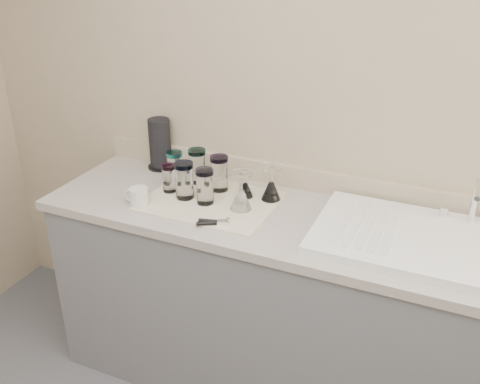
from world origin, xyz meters
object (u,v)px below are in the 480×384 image
at_px(goblet_front_left, 241,197).
at_px(tumbler_magenta, 169,178).
at_px(sink_unit, 427,241).
at_px(tumbler_purple, 219,173).
at_px(white_mug, 138,197).
at_px(tumbler_cyan, 197,166).
at_px(can_opener, 214,222).
at_px(goblet_back_right, 271,188).
at_px(goblet_back_left, 245,188).
at_px(tumbler_teal, 175,167).
at_px(tumbler_lavender, 205,186).
at_px(paper_towel_roll, 160,144).
at_px(tumbler_blue, 184,180).

bearing_deg(goblet_front_left, tumbler_magenta, 175.96).
relative_size(sink_unit, goblet_front_left, 5.04).
relative_size(tumbler_purple, white_mug, 1.42).
distance_m(tumbler_cyan, white_mug, 0.33).
relative_size(can_opener, white_mug, 1.14).
distance_m(tumbler_magenta, goblet_back_right, 0.45).
bearing_deg(goblet_back_left, can_opener, -93.24).
height_order(goblet_back_right, white_mug, goblet_back_right).
bearing_deg(tumbler_teal, tumbler_purple, 0.97).
xyz_separation_m(sink_unit, white_mug, (-1.15, -0.16, 0.02)).
height_order(sink_unit, goblet_front_left, sink_unit).
bearing_deg(tumbler_lavender, tumbler_magenta, 169.33).
height_order(goblet_back_left, can_opener, goblet_back_left).
height_order(tumbler_teal, tumbler_purple, tumbler_purple).
xyz_separation_m(tumbler_lavender, can_opener, (0.12, -0.15, -0.07)).
distance_m(tumbler_teal, goblet_back_left, 0.36).
bearing_deg(goblet_front_left, white_mug, -161.67).
relative_size(sink_unit, goblet_back_left, 6.71).
height_order(sink_unit, goblet_back_left, sink_unit).
bearing_deg(tumbler_purple, tumbler_teal, -179.03).
bearing_deg(paper_towel_roll, tumbler_cyan, -20.09).
relative_size(goblet_back_left, paper_towel_roll, 0.49).
relative_size(goblet_back_left, goblet_back_right, 0.81).
bearing_deg(tumbler_magenta, goblet_back_left, 14.94).
height_order(sink_unit, tumbler_lavender, sink_unit).
bearing_deg(can_opener, goblet_front_left, 74.89).
relative_size(sink_unit, paper_towel_roll, 3.32).
distance_m(tumbler_blue, tumbler_lavender, 0.10).
xyz_separation_m(goblet_back_left, goblet_front_left, (0.03, -0.11, 0.01)).
relative_size(goblet_back_right, can_opener, 1.18).
xyz_separation_m(goblet_back_right, paper_towel_roll, (-0.62, 0.12, 0.06)).
bearing_deg(tumbler_magenta, tumbler_lavender, -10.67).
bearing_deg(goblet_back_right, goblet_front_left, -121.45).
relative_size(tumbler_teal, goblet_front_left, 0.89).
height_order(goblet_front_left, can_opener, goblet_front_left).
xyz_separation_m(tumbler_cyan, white_mug, (-0.12, -0.30, -0.05)).
distance_m(tumbler_cyan, can_opener, 0.41).
height_order(tumbler_teal, white_mug, tumbler_teal).
relative_size(tumbler_blue, goblet_back_left, 1.33).
xyz_separation_m(goblet_back_left, can_opener, (-0.02, -0.28, -0.03)).
bearing_deg(sink_unit, goblet_back_right, 170.39).
height_order(tumbler_cyan, goblet_front_left, goblet_front_left).
xyz_separation_m(goblet_back_left, goblet_back_right, (0.11, 0.02, 0.01)).
bearing_deg(tumbler_lavender, white_mug, -153.67).
distance_m(sink_unit, white_mug, 1.16).
relative_size(tumbler_cyan, tumbler_purple, 0.99).
bearing_deg(tumbler_cyan, tumbler_purple, -15.12).
height_order(tumbler_purple, goblet_front_left, goblet_front_left).
bearing_deg(tumbler_cyan, tumbler_teal, -158.25).
bearing_deg(goblet_back_right, tumbler_lavender, -148.96).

